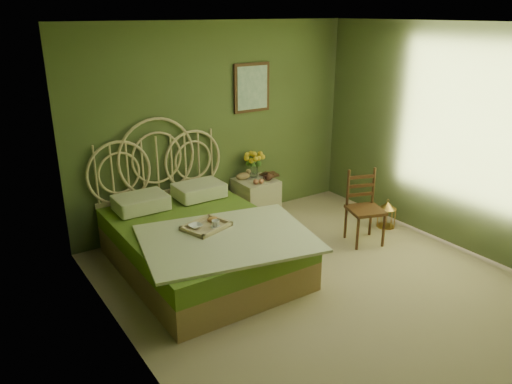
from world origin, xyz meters
TOP-DOWN VIEW (x-y plane):
  - floor at (0.00, 0.00)m, footprint 4.50×4.50m
  - ceiling at (0.00, 0.00)m, footprint 4.50×4.50m
  - wall_back at (0.00, 2.25)m, footprint 4.00×0.00m
  - wall_left at (-2.00, 0.00)m, footprint 0.00×4.50m
  - wall_right at (2.00, 0.00)m, footprint 0.00×4.50m
  - wall_art at (0.52, 2.22)m, footprint 0.54×0.04m
  - bed at (-0.87, 1.17)m, footprint 1.92×2.42m
  - nightstand at (0.43, 1.99)m, footprint 0.51×0.51m
  - chair at (1.11, 0.68)m, footprint 0.51×0.51m
  - birdcage at (1.70, 0.78)m, footprint 0.23×0.23m
  - book_lower at (0.60, 2.00)m, footprint 0.25×0.27m
  - book_upper at (0.60, 2.00)m, footprint 0.21×0.26m
  - cereal_bowl at (-0.99, 0.98)m, footprint 0.15×0.15m
  - coffee_cup at (-0.81, 0.87)m, footprint 0.09×0.09m

SIDE VIEW (x-z plane):
  - floor at x=0.00m, z-range 0.00..0.00m
  - birdcage at x=1.70m, z-range 0.00..0.34m
  - bed at x=-0.87m, z-range -0.42..1.08m
  - nightstand at x=0.43m, z-range -0.14..0.85m
  - chair at x=1.11m, z-range 0.05..0.95m
  - book_lower at x=0.60m, z-range 0.56..0.58m
  - book_upper at x=0.60m, z-range 0.58..0.60m
  - cereal_bowl at x=-0.99m, z-range 0.58..0.61m
  - coffee_cup at x=-0.81m, z-range 0.58..0.66m
  - wall_back at x=0.00m, z-range -0.70..3.30m
  - wall_left at x=-2.00m, z-range -0.95..3.55m
  - wall_right at x=2.00m, z-range -0.95..3.55m
  - wall_art at x=0.52m, z-range 1.43..2.07m
  - ceiling at x=0.00m, z-range 2.60..2.60m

